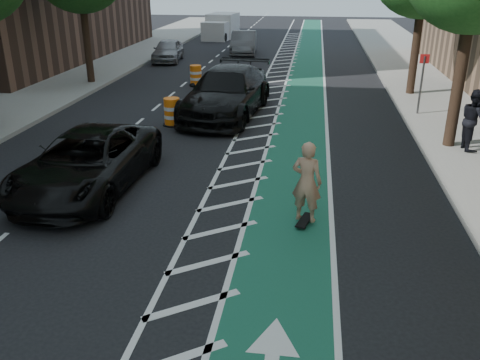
% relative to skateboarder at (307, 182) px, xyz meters
% --- Properties ---
extents(ground, '(120.00, 120.00, 0.00)m').
position_rel_skateboarder_xyz_m(ground, '(-3.37, -2.01, -1.05)').
color(ground, black).
rests_on(ground, ground).
extents(bike_lane, '(2.00, 90.00, 0.01)m').
position_rel_skateboarder_xyz_m(bike_lane, '(-0.37, 7.99, -1.05)').
color(bike_lane, '#18563D').
rests_on(bike_lane, ground).
extents(buffer_strip, '(1.40, 90.00, 0.01)m').
position_rel_skateboarder_xyz_m(buffer_strip, '(-1.87, 7.99, -1.05)').
color(buffer_strip, silver).
rests_on(buffer_strip, ground).
extents(curb_right, '(0.12, 90.00, 0.16)m').
position_rel_skateboarder_xyz_m(curb_right, '(3.68, 7.99, -0.97)').
color(curb_right, gray).
rests_on(curb_right, ground).
extents(curb_left, '(0.12, 90.00, 0.16)m').
position_rel_skateboarder_xyz_m(curb_left, '(-10.42, 7.99, -0.97)').
color(curb_left, gray).
rests_on(curb_left, ground).
extents(sign_post, '(0.35, 0.08, 2.47)m').
position_rel_skateboarder_xyz_m(sign_post, '(4.23, 9.99, 0.30)').
color(sign_post, '#4C4C4C').
rests_on(sign_post, ground).
extents(skateboard, '(0.43, 0.83, 0.11)m').
position_rel_skateboarder_xyz_m(skateboard, '(0.00, 0.00, -0.97)').
color(skateboard, black).
rests_on(skateboard, ground).
extents(skateboarder, '(0.78, 0.62, 1.89)m').
position_rel_skateboarder_xyz_m(skateboarder, '(0.00, 0.00, 0.00)').
color(skateboarder, tan).
rests_on(skateboarder, skateboard).
extents(suv_near, '(2.73, 5.62, 1.54)m').
position_rel_skateboarder_xyz_m(suv_near, '(-5.77, 1.26, -0.28)').
color(suv_near, black).
rests_on(suv_near, ground).
extents(suv_far, '(3.31, 6.70, 1.87)m').
position_rel_skateboarder_xyz_m(suv_far, '(-3.37, 9.20, -0.12)').
color(suv_far, black).
rests_on(suv_far, ground).
extents(car_silver, '(2.03, 4.23, 1.39)m').
position_rel_skateboarder_xyz_m(car_silver, '(-9.31, 21.71, -0.36)').
color(car_silver, '#949499').
rests_on(car_silver, ground).
extents(car_grey, '(2.04, 4.86, 1.56)m').
position_rel_skateboarder_xyz_m(car_grey, '(-4.88, 25.32, -0.27)').
color(car_grey, '#505054').
rests_on(car_grey, ground).
extents(pedestrian, '(0.80, 0.99, 1.92)m').
position_rel_skateboarder_xyz_m(pedestrian, '(5.07, 5.68, 0.06)').
color(pedestrian, black).
rests_on(pedestrian, sidewalk_right).
extents(box_truck, '(2.61, 5.03, 2.02)m').
position_rel_skateboarder_xyz_m(box_truck, '(-8.05, 34.08, -0.12)').
color(box_truck, silver).
rests_on(box_truck, ground).
extents(barrel_a, '(0.65, 0.65, 0.89)m').
position_rel_skateboarder_xyz_m(barrel_a, '(-5.57, 1.64, -0.63)').
color(barrel_a, '#FF640D').
rests_on(barrel_a, ground).
extents(barrel_b, '(0.76, 0.76, 1.03)m').
position_rel_skateboarder_xyz_m(barrel_b, '(-5.17, 7.49, -0.56)').
color(barrel_b, orange).
rests_on(barrel_b, ground).
extents(barrel_c, '(0.74, 0.74, 1.00)m').
position_rel_skateboarder_xyz_m(barrel_c, '(-5.91, 14.75, -0.58)').
color(barrel_c, orange).
rests_on(barrel_c, ground).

